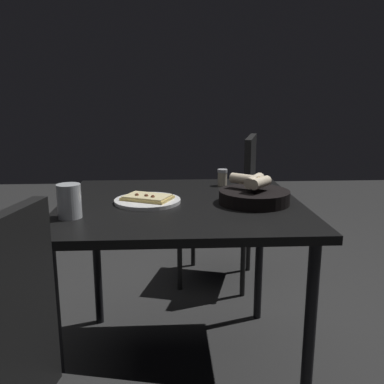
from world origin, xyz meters
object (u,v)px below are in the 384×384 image
pepper_shaker (222,178)px  pizza_plate (147,200)px  beer_glass (69,203)px  chair_far (231,203)px  dining_table (181,219)px  bread_basket (254,195)px

pepper_shaker → pizza_plate: bearing=-47.8°
beer_glass → pepper_shaker: size_ratio=1.51×
chair_far → pizza_plate: bearing=-28.2°
pizza_plate → beer_glass: (0.19, -0.26, 0.04)m
dining_table → chair_far: chair_far is taller
pizza_plate → beer_glass: 0.32m
pepper_shaker → beer_glass: bearing=-50.0°
beer_glass → bread_basket: bearing=103.3°
pizza_plate → pepper_shaker: size_ratio=3.33×
pepper_shaker → dining_table: bearing=-34.9°
dining_table → bread_basket: size_ratio=3.45×
bread_basket → beer_glass: 0.69m
beer_glass → pepper_shaker: bearing=130.0°
dining_table → pepper_shaker: size_ratio=12.16×
pepper_shaker → bread_basket: bearing=13.4°
dining_table → beer_glass: bearing=-62.1°
pizza_plate → pepper_shaker: bearing=132.2°
bread_basket → pepper_shaker: size_ratio=3.53×
pepper_shaker → chair_far: chair_far is taller
bread_basket → beer_glass: (0.16, -0.67, 0.02)m
bread_basket → chair_far: 0.94m
dining_table → chair_far: size_ratio=1.03×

